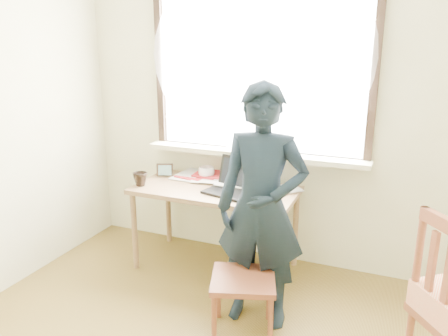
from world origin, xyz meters
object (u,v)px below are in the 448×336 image
at_px(mug_white, 206,173).
at_px(laptop, 234,184).
at_px(work_chair, 243,286).
at_px(mug_dark, 140,179).
at_px(desk, 215,196).
at_px(person, 262,208).

bearing_deg(mug_white, laptop, -32.95).
bearing_deg(work_chair, mug_dark, 152.83).
height_order(desk, laptop, laptop).
height_order(mug_white, mug_dark, mug_dark).
bearing_deg(desk, mug_dark, -163.35).
bearing_deg(work_chair, laptop, 115.66).
height_order(laptop, work_chair, laptop).
bearing_deg(work_chair, mug_white, 126.10).
bearing_deg(mug_dark, work_chair, -27.17).
bearing_deg(mug_white, desk, -49.05).
height_order(mug_white, person, person).
distance_m(desk, mug_white, 0.28).
distance_m(work_chair, person, 0.50).
xyz_separation_m(mug_dark, work_chair, (1.09, -0.56, -0.41)).
bearing_deg(laptop, mug_dark, -169.01).
bearing_deg(desk, person, -43.78).
distance_m(mug_dark, person, 1.19).
relative_size(desk, mug_dark, 10.99).
distance_m(mug_white, mug_dark, 0.55).
relative_size(laptop, work_chair, 0.88).
bearing_deg(desk, work_chair, -55.24).
height_order(mug_dark, person, person).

